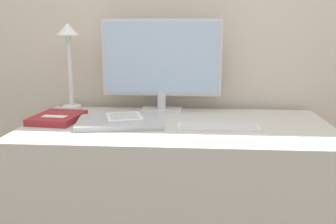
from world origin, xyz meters
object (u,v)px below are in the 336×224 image
keyboard (218,127)px  desk_lamp (69,50)px  monitor (162,62)px  laptop (120,122)px  ereader (124,117)px  notebook (58,118)px

keyboard → desk_lamp: size_ratio=0.78×
monitor → keyboard: 0.46m
keyboard → laptop: size_ratio=0.85×
monitor → desk_lamp: size_ratio=1.36×
laptop → ereader: 0.03m
laptop → ereader: (0.01, 0.03, 0.02)m
keyboard → notebook: bearing=173.5°
keyboard → notebook: size_ratio=1.31×
laptop → monitor: bearing=61.3°
keyboard → laptop: bearing=174.6°
laptop → notebook: size_ratio=1.54×
laptop → desk_lamp: 0.49m
desk_lamp → laptop: bearing=-43.2°
monitor → notebook: size_ratio=2.27×
keyboard → notebook: notebook is taller
monitor → ereader: size_ratio=2.83×
ereader → notebook: ereader is taller
laptop → desk_lamp: (-0.30, 0.28, 0.28)m
monitor → keyboard: size_ratio=1.73×
desk_lamp → notebook: size_ratio=1.67×
monitor → laptop: (-0.15, -0.27, -0.23)m
ereader → desk_lamp: size_ratio=0.48×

